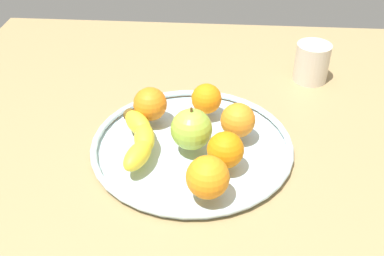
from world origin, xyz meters
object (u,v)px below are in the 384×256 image
at_px(orange_center, 206,99).
at_px(orange_front_right, 150,104).
at_px(orange_back_right, 238,120).
at_px(orange_front_left, 225,150).
at_px(orange_back_left, 208,177).
at_px(banana, 140,138).
at_px(apple, 193,129).
at_px(fruit_bowl, 192,145).
at_px(ambient_mug, 312,62).

height_order(orange_center, orange_front_right, orange_front_right).
bearing_deg(orange_back_right, orange_center, 39.89).
relative_size(orange_center, orange_front_left, 0.95).
relative_size(orange_center, orange_back_left, 0.87).
bearing_deg(banana, orange_front_left, -114.09).
relative_size(apple, orange_back_left, 1.19).
height_order(apple, orange_back_left, apple).
xyz_separation_m(orange_back_left, orange_back_right, (0.16, -0.05, -0.00)).
xyz_separation_m(orange_front_right, orange_back_right, (-0.04, -0.17, -0.00)).
distance_m(banana, orange_front_left, 0.16).
relative_size(orange_center, orange_front_right, 0.92).
relative_size(orange_center, orange_back_right, 0.93).
relative_size(fruit_bowl, banana, 2.07).
bearing_deg(fruit_bowl, orange_front_right, 51.35).
height_order(banana, apple, apple).
relative_size(orange_back_left, orange_front_left, 1.10).
relative_size(apple, ambient_mug, 0.73).
relative_size(orange_front_right, ambient_mug, 0.58).
relative_size(banana, apple, 2.17).
relative_size(orange_front_right, orange_back_right, 1.01).
bearing_deg(apple, orange_center, -9.09).
bearing_deg(orange_front_right, apple, -132.90).
bearing_deg(apple, orange_back_left, -165.31).
bearing_deg(banana, orange_back_left, -141.35).
relative_size(apple, orange_front_left, 1.31).
xyz_separation_m(fruit_bowl, orange_back_right, (0.03, -0.08, 0.04)).
xyz_separation_m(orange_front_left, orange_front_right, (0.13, 0.15, 0.00)).
bearing_deg(orange_back_right, orange_front_left, 166.37).
bearing_deg(banana, orange_back_right, -84.13).
bearing_deg(orange_back_left, orange_front_right, 30.62).
distance_m(apple, ambient_mug, 0.38).
xyz_separation_m(banana, orange_front_left, (-0.04, -0.15, 0.01)).
xyz_separation_m(apple, orange_center, (0.11, -0.02, -0.01)).
distance_m(banana, orange_back_right, 0.18).
bearing_deg(ambient_mug, apple, 139.75).
bearing_deg(ambient_mug, orange_center, 127.86).
bearing_deg(apple, ambient_mug, -40.25).
bearing_deg(orange_front_left, orange_back_left, 160.35).
xyz_separation_m(banana, apple, (0.01, -0.10, 0.02)).
relative_size(banana, orange_front_right, 2.74).
height_order(orange_back_left, orange_front_left, orange_back_left).
relative_size(banana, orange_front_left, 2.84).
xyz_separation_m(banana, orange_back_left, (-0.11, -0.13, 0.02)).
xyz_separation_m(fruit_bowl, orange_back_left, (-0.14, -0.03, 0.04)).
bearing_deg(orange_back_right, orange_front_right, 76.13).
bearing_deg(orange_back_left, orange_center, 3.27).
xyz_separation_m(orange_center, orange_front_left, (-0.16, -0.04, 0.00)).
distance_m(fruit_bowl, orange_front_right, 0.12).
bearing_deg(banana, apple, -95.39).
xyz_separation_m(orange_center, orange_back_left, (-0.24, -0.01, 0.00)).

